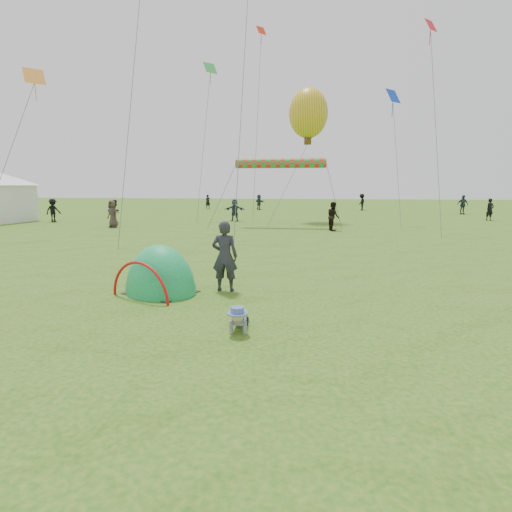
# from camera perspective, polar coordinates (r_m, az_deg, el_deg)

# --- Properties ---
(ground) EXTENTS (140.00, 140.00, 0.00)m
(ground) POSITION_cam_1_polar(r_m,az_deg,el_deg) (8.11, -7.14, -9.67)
(ground) COLOR #1F5713
(crawling_toddler) EXTENTS (0.52, 0.73, 0.54)m
(crawling_toddler) POSITION_cam_1_polar(r_m,az_deg,el_deg) (7.65, -2.46, -8.70)
(crawling_toddler) COLOR black
(crawling_toddler) RESTS_ON ground
(popup_tent) EXTENTS (2.41, 2.24, 2.50)m
(popup_tent) POSITION_cam_1_polar(r_m,az_deg,el_deg) (10.58, -13.41, -5.14)
(popup_tent) COLOR #0B7F46
(popup_tent) RESTS_ON ground
(standing_adult) EXTENTS (0.68, 0.45, 1.83)m
(standing_adult) POSITION_cam_1_polar(r_m,az_deg,el_deg) (10.33, -4.49, -0.04)
(standing_adult) COLOR #282731
(standing_adult) RESTS_ON ground
(crowd_person_0) EXTENTS (0.72, 0.59, 1.69)m
(crowd_person_0) POSITION_cam_1_polar(r_m,az_deg,el_deg) (35.64, 30.43, 5.75)
(crowd_person_0) COLOR black
(crowd_person_0) RESTS_ON ground
(crowd_person_1) EXTENTS (0.86, 0.99, 1.73)m
(crowd_person_1) POSITION_cam_1_polar(r_m,az_deg,el_deg) (24.43, 10.96, 5.60)
(crowd_person_1) COLOR black
(crowd_person_1) RESTS_ON ground
(crowd_person_2) EXTENTS (1.11, 0.64, 1.78)m
(crowd_person_2) POSITION_cam_1_polar(r_m,az_deg,el_deg) (41.94, 27.42, 6.53)
(crowd_person_2) COLOR #2E3B45
(crowd_person_2) RESTS_ON ground
(crowd_person_3) EXTENTS (0.84, 1.23, 1.76)m
(crowd_person_3) POSITION_cam_1_polar(r_m,az_deg,el_deg) (44.39, 14.86, 7.46)
(crowd_person_3) COLOR black
(crowd_person_3) RESTS_ON ground
(crowd_person_5) EXTENTS (1.37, 1.48, 1.65)m
(crowd_person_5) POSITION_cam_1_polar(r_m,az_deg,el_deg) (44.05, 0.44, 7.71)
(crowd_person_5) COLOR #243741
(crowd_person_5) RESTS_ON ground
(crowd_person_6) EXTENTS (0.69, 0.66, 1.60)m
(crowd_person_6) POSITION_cam_1_polar(r_m,az_deg,el_deg) (46.05, -6.87, 7.71)
(crowd_person_6) COLOR black
(crowd_person_6) RESTS_ON ground
(crowd_person_7) EXTENTS (0.68, 0.84, 1.66)m
(crowd_person_7) POSITION_cam_1_polar(r_m,az_deg,el_deg) (30.56, -19.41, 6.03)
(crowd_person_7) COLOR black
(crowd_person_7) RESTS_ON ground
(crowd_person_9) EXTENTS (1.03, 1.26, 1.70)m
(crowd_person_9) POSITION_cam_1_polar(r_m,az_deg,el_deg) (33.30, -26.99, 5.84)
(crowd_person_9) COLOR black
(crowd_person_9) RESTS_ON ground
(crowd_person_10) EXTENTS (1.01, 0.90, 1.74)m
(crowd_person_10) POSITION_cam_1_polar(r_m,az_deg,el_deg) (27.45, -19.80, 5.69)
(crowd_person_10) COLOR #3F312F
(crowd_person_10) RESTS_ON ground
(crowd_person_11) EXTENTS (1.57, 0.60, 1.65)m
(crowd_person_11) POSITION_cam_1_polar(r_m,az_deg,el_deg) (30.48, -3.06, 6.58)
(crowd_person_11) COLOR #293642
(crowd_person_11) RESTS_ON ground
(balloon_kite) EXTENTS (2.88, 2.88, 4.03)m
(balloon_kite) POSITION_cam_1_polar(r_m,az_deg,el_deg) (31.39, 7.48, 19.19)
(balloon_kite) COLOR #D9F728
(rainbow_tube_kite) EXTENTS (5.84, 0.64, 0.64)m
(rainbow_tube_kite) POSITION_cam_1_polar(r_m,az_deg,el_deg) (26.51, 3.53, 13.11)
(rainbow_tube_kite) COLOR red
(diamond_kite_0) EXTENTS (0.83, 0.83, 0.68)m
(diamond_kite_0) POSITION_cam_1_polar(r_m,az_deg,el_deg) (36.43, 0.75, 29.54)
(diamond_kite_0) COLOR red
(diamond_kite_3) EXTENTS (1.07, 1.07, 0.87)m
(diamond_kite_3) POSITION_cam_1_polar(r_m,az_deg,el_deg) (34.86, -6.56, 25.13)
(diamond_kite_3) COLOR green
(diamond_kite_4) EXTENTS (1.17, 1.17, 0.96)m
(diamond_kite_4) POSITION_cam_1_polar(r_m,az_deg,el_deg) (31.21, 19.01, 20.81)
(diamond_kite_4) COLOR #0E33BE
(diamond_kite_6) EXTENTS (0.92, 0.92, 0.75)m
(diamond_kite_6) POSITION_cam_1_polar(r_m,az_deg,el_deg) (29.11, 23.71, 27.96)
(diamond_kite_6) COLOR red
(diamond_kite_7) EXTENTS (1.05, 1.05, 0.85)m
(diamond_kite_7) POSITION_cam_1_polar(r_m,az_deg,el_deg) (25.55, -29.13, 21.54)
(diamond_kite_7) COLOR orange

